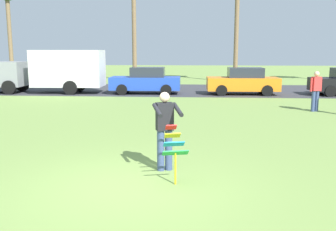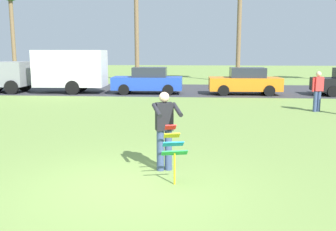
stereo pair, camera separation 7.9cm
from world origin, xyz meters
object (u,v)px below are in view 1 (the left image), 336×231
at_px(person_kite_flyer, 165,128).
at_px(person_walker_far, 316,90).
at_px(parked_truck_grey_van, 55,70).
at_px(parked_car_blue, 146,81).
at_px(parked_car_orange, 243,82).
at_px(kite_held, 174,146).

bearing_deg(person_kite_flyer, person_walker_far, 55.92).
relative_size(parked_truck_grey_van, person_walker_far, 3.91).
relative_size(parked_car_blue, person_walker_far, 2.45).
height_order(parked_truck_grey_van, parked_car_orange, parked_truck_grey_van).
bearing_deg(kite_held, person_walker_far, 59.03).
distance_m(person_kite_flyer, parked_truck_grey_van, 16.76).
xyz_separation_m(parked_car_blue, person_walker_far, (8.14, -6.18, 0.16)).
xyz_separation_m(kite_held, parked_truck_grey_van, (-8.18, 15.45, 0.67)).
bearing_deg(parked_truck_grey_van, person_kite_flyer, -61.69).
xyz_separation_m(person_kite_flyer, parked_truck_grey_van, (-7.95, 14.75, 0.46)).
distance_m(parked_car_blue, parked_car_orange, 5.82).
distance_m(parked_car_orange, person_walker_far, 6.60).
bearing_deg(parked_car_blue, person_kite_flyer, -80.98).
bearing_deg(person_kite_flyer, kite_held, -71.47).
relative_size(person_kite_flyer, parked_car_orange, 0.41).
bearing_deg(person_kite_flyer, parked_truck_grey_van, 118.31).
relative_size(person_kite_flyer, parked_truck_grey_van, 0.26).
bearing_deg(parked_truck_grey_van, parked_car_orange, 0.01).
distance_m(person_kite_flyer, kite_held, 0.77).
distance_m(parked_car_blue, person_walker_far, 10.22).
xyz_separation_m(parked_truck_grey_van, parked_car_orange, (11.43, 0.00, -0.64)).
relative_size(kite_held, parked_truck_grey_van, 0.16).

